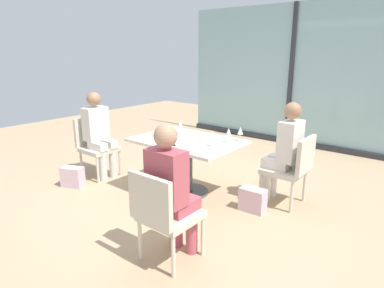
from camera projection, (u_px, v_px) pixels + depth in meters
The scene contains 17 objects.
ground_plane at pixel (187, 192), 4.44m from camera, with size 12.00×12.00×0.00m, color tan.
window_wall_backdrop at pixel (291, 83), 6.50m from camera, with size 4.59×0.10×2.70m.
dining_table_main at pixel (187, 152), 4.29m from camera, with size 1.35×0.93×0.73m.
chair_side_end at pixel (95, 143), 4.95m from camera, with size 0.50×0.46×0.87m.
chair_far_right at pixel (292, 166), 3.96m from camera, with size 0.50×0.46×0.87m.
chair_front_right at pixel (163, 212), 2.84m from camera, with size 0.46×0.50×0.87m.
person_side_end at pixel (99, 131), 4.83m from camera, with size 0.39×0.34×1.26m.
person_far_right at pixel (285, 148), 3.97m from camera, with size 0.39×0.34×1.26m.
person_front_right at pixel (172, 186), 2.87m from camera, with size 0.34×0.39×1.26m.
wine_glass_0 at pixel (240, 131), 4.14m from camera, with size 0.07×0.07×0.18m.
wine_glass_1 at pixel (212, 135), 3.92m from camera, with size 0.07×0.07×0.18m.
wine_glass_2 at pixel (229, 132), 4.07m from camera, with size 0.07×0.07×0.18m.
wine_glass_3 at pixel (180, 124), 4.51m from camera, with size 0.07×0.07×0.18m.
coffee_cup at pixel (165, 134), 4.36m from camera, with size 0.08×0.08×0.09m, color white.
cell_phone_on_table at pixel (169, 145), 3.97m from camera, with size 0.07×0.14×0.01m, color black.
handbag_0 at pixel (73, 177), 4.60m from camera, with size 0.30×0.16×0.28m, color beige.
handbag_1 at pixel (253, 200), 3.89m from camera, with size 0.30×0.16×0.28m, color beige.
Camera 1 is at (2.62, -3.15, 1.83)m, focal length 31.05 mm.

